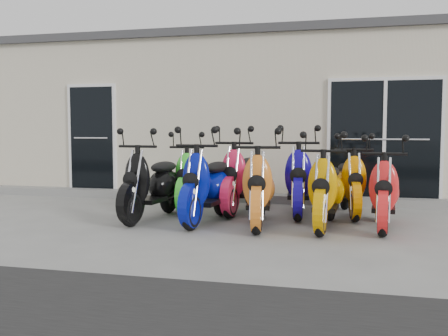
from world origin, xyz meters
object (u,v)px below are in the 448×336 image
at_px(scooter_front_orange_b, 326,180).
at_px(scooter_back_yellow, 350,174).
at_px(scooter_front_black, 152,174).
at_px(scooter_back_red, 242,169).
at_px(scooter_front_orange_a, 259,177).
at_px(scooter_back_green, 194,170).
at_px(scooter_back_blue, 299,170).
at_px(scooter_front_blue, 208,175).
at_px(scooter_front_red, 384,181).

xyz_separation_m(scooter_front_orange_b, scooter_back_yellow, (0.33, 1.14, -0.02)).
height_order(scooter_front_black, scooter_front_orange_b, scooter_front_black).
bearing_deg(scooter_front_black, scooter_back_red, 44.75).
height_order(scooter_front_orange_a, scooter_back_red, scooter_back_red).
xyz_separation_m(scooter_back_green, scooter_back_blue, (1.80, -0.07, 0.05)).
relative_size(scooter_front_orange_a, scooter_front_orange_b, 1.04).
height_order(scooter_front_orange_a, scooter_back_green, scooter_front_orange_a).
distance_m(scooter_front_black, scooter_back_blue, 2.36).
distance_m(scooter_front_orange_b, scooter_back_red, 1.77).
bearing_deg(scooter_front_orange_a, scooter_front_black, 168.67).
relative_size(scooter_front_black, scooter_front_orange_a, 1.00).
height_order(scooter_front_blue, scooter_back_yellow, scooter_front_blue).
bearing_deg(scooter_back_green, scooter_front_orange_a, -42.99).
bearing_deg(scooter_front_blue, scooter_front_red, 8.62).
distance_m(scooter_front_blue, scooter_back_yellow, 2.33).
relative_size(scooter_front_orange_a, scooter_back_blue, 0.97).
bearing_deg(scooter_front_black, scooter_front_orange_a, 1.55).
xyz_separation_m(scooter_front_red, scooter_back_green, (-3.06, 0.95, 0.02)).
bearing_deg(scooter_front_black, scooter_back_green, 77.31).
bearing_deg(scooter_back_blue, scooter_front_blue, -144.91).
bearing_deg(scooter_back_red, scooter_back_yellow, 7.42).
bearing_deg(scooter_front_blue, scooter_back_yellow, 33.87).
xyz_separation_m(scooter_front_black, scooter_front_red, (3.40, 0.09, -0.04)).
height_order(scooter_back_green, scooter_back_yellow, scooter_back_green).
bearing_deg(scooter_back_red, scooter_back_blue, 4.43).
bearing_deg(scooter_back_yellow, scooter_front_orange_b, -113.28).
bearing_deg(scooter_front_blue, scooter_back_blue, 44.95).
xyz_separation_m(scooter_front_red, scooter_back_red, (-2.19, 0.89, 0.06)).
bearing_deg(scooter_front_orange_a, scooter_front_blue, 167.60).
bearing_deg(scooter_back_green, scooter_front_red, -19.08).
relative_size(scooter_front_orange_b, scooter_back_blue, 0.94).
xyz_separation_m(scooter_front_black, scooter_back_red, (1.21, 0.98, 0.02)).
relative_size(scooter_front_blue, scooter_back_red, 0.99).
distance_m(scooter_front_orange_b, scooter_back_green, 2.54).
bearing_deg(scooter_front_orange_b, scooter_front_black, -177.32).
relative_size(scooter_back_green, scooter_back_blue, 0.93).
relative_size(scooter_front_orange_a, scooter_back_yellow, 1.06).
xyz_separation_m(scooter_back_green, scooter_back_red, (0.86, -0.06, 0.05)).
bearing_deg(scooter_front_red, scooter_back_green, 167.55).
distance_m(scooter_front_red, scooter_back_blue, 1.54).
xyz_separation_m(scooter_front_red, scooter_back_blue, (-1.26, 0.88, 0.07)).
relative_size(scooter_front_blue, scooter_back_green, 1.06).
bearing_deg(scooter_front_red, scooter_front_black, -173.59).
distance_m(scooter_back_red, scooter_back_yellow, 1.74).
relative_size(scooter_front_orange_b, scooter_back_green, 1.01).
relative_size(scooter_front_blue, scooter_front_red, 1.08).
xyz_separation_m(scooter_front_orange_b, scooter_back_blue, (-0.48, 1.05, 0.05)).
relative_size(scooter_front_black, scooter_back_green, 1.04).
distance_m(scooter_front_black, scooter_back_green, 1.10).
bearing_deg(scooter_front_orange_b, scooter_back_yellow, 78.33).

